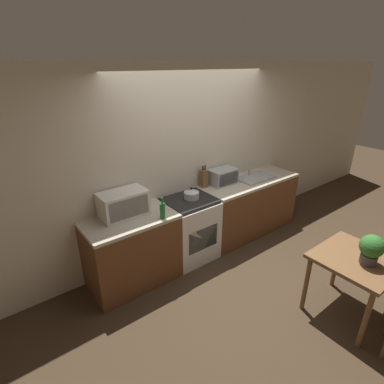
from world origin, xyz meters
TOP-DOWN VIEW (x-y plane):
  - ground_plane at (0.00, 0.00)m, footprint 16.00×16.00m
  - wall_back at (0.00, 1.07)m, footprint 10.00×0.06m
  - counter_left_run at (-1.18, 0.73)m, footprint 1.09×0.62m
  - counter_right_run at (0.88, 0.73)m, footprint 1.70×0.62m
  - stove_range at (-0.30, 0.72)m, footprint 0.67×0.62m
  - kettle at (-0.26, 0.73)m, footprint 0.20×0.20m
  - microwave at (-1.19, 0.85)m, footprint 0.56×0.32m
  - bottle at (-0.86, 0.50)m, footprint 0.06×0.06m
  - knife_block at (0.13, 0.95)m, footprint 0.10×0.09m
  - toaster_oven at (0.44, 0.88)m, footprint 0.42×0.27m
  - sink_basin at (1.00, 0.73)m, footprint 0.59×0.36m
  - dining_table at (0.43, -1.19)m, footprint 0.77×0.76m
  - potted_plant at (0.42, -1.29)m, footprint 0.23×0.23m

SIDE VIEW (x-z plane):
  - ground_plane at x=0.00m, z-range 0.00..0.00m
  - stove_range at x=-0.30m, z-range 0.00..0.90m
  - counter_right_run at x=0.88m, z-range 0.00..0.90m
  - counter_left_run at x=-1.18m, z-range 0.00..0.90m
  - dining_table at x=0.43m, z-range 0.26..1.00m
  - potted_plant at x=0.42m, z-range 0.75..1.07m
  - sink_basin at x=1.00m, z-range 0.79..1.03m
  - kettle at x=-0.26m, z-range 0.88..1.05m
  - bottle at x=-0.86m, z-range 0.87..1.13m
  - toaster_oven at x=0.44m, z-range 0.90..1.13m
  - knife_block at x=0.13m, z-range 0.87..1.20m
  - microwave at x=-1.19m, z-range 0.90..1.20m
  - wall_back at x=0.00m, z-range 0.00..2.60m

